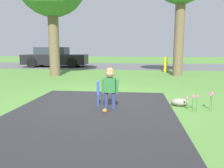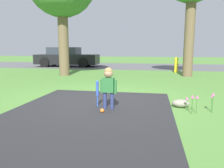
{
  "view_description": "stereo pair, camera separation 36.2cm",
  "coord_description": "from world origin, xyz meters",
  "px_view_note": "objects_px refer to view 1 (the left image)",
  "views": [
    {
      "loc": [
        0.87,
        -5.28,
        1.26
      ],
      "look_at": [
        0.32,
        -0.42,
        0.47
      ],
      "focal_mm": 35.0,
      "sensor_mm": 36.0,
      "label": 1
    },
    {
      "loc": [
        1.22,
        -5.22,
        1.26
      ],
      "look_at": [
        0.32,
        -0.42,
        0.47
      ],
      "focal_mm": 35.0,
      "sensor_mm": 36.0,
      "label": 2
    }
  ],
  "objects_px": {
    "child": "(110,82)",
    "parked_car": "(55,58)",
    "baseball_bat": "(98,90)",
    "sports_ball": "(105,111)",
    "fire_hydrant": "(166,65)"
  },
  "relations": [
    {
      "from": "sports_ball",
      "to": "fire_hydrant",
      "type": "bearing_deg",
      "value": 74.61
    },
    {
      "from": "sports_ball",
      "to": "baseball_bat",
      "type": "bearing_deg",
      "value": 115.17
    },
    {
      "from": "child",
      "to": "baseball_bat",
      "type": "xyz_separation_m",
      "value": [
        -0.28,
        0.14,
        -0.19
      ]
    },
    {
      "from": "fire_hydrant",
      "to": "parked_car",
      "type": "bearing_deg",
      "value": 158.86
    },
    {
      "from": "sports_ball",
      "to": "fire_hydrant",
      "type": "xyz_separation_m",
      "value": [
        2.18,
        7.9,
        0.36
      ]
    },
    {
      "from": "baseball_bat",
      "to": "fire_hydrant",
      "type": "height_order",
      "value": "fire_hydrant"
    },
    {
      "from": "parked_car",
      "to": "sports_ball",
      "type": "bearing_deg",
      "value": -67.31
    },
    {
      "from": "fire_hydrant",
      "to": "parked_car",
      "type": "distance_m",
      "value": 7.82
    },
    {
      "from": "child",
      "to": "baseball_bat",
      "type": "height_order",
      "value": "child"
    },
    {
      "from": "baseball_bat",
      "to": "fire_hydrant",
      "type": "relative_size",
      "value": 0.7
    },
    {
      "from": "sports_ball",
      "to": "fire_hydrant",
      "type": "distance_m",
      "value": 8.21
    },
    {
      "from": "child",
      "to": "sports_ball",
      "type": "xyz_separation_m",
      "value": [
        -0.07,
        -0.31,
        -0.53
      ]
    },
    {
      "from": "child",
      "to": "parked_car",
      "type": "relative_size",
      "value": 0.2
    },
    {
      "from": "fire_hydrant",
      "to": "parked_car",
      "type": "relative_size",
      "value": 0.19
    },
    {
      "from": "child",
      "to": "baseball_bat",
      "type": "bearing_deg",
      "value": 158.4
    }
  ]
}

